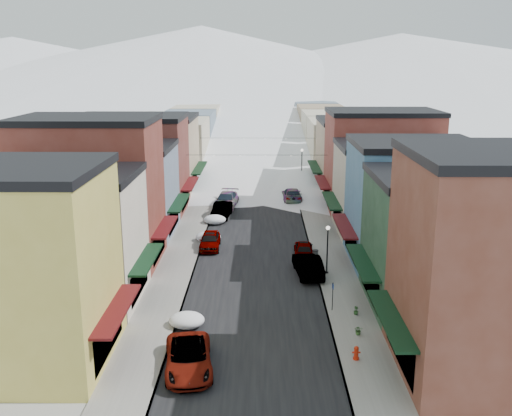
{
  "coord_description": "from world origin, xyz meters",
  "views": [
    {
      "loc": [
        0.52,
        -25.62,
        16.84
      ],
      "look_at": [
        0.0,
        29.35,
        2.59
      ],
      "focal_mm": 40.0,
      "sensor_mm": 36.0,
      "label": 1
    }
  ],
  "objects_px": {
    "streetlamp_near": "(328,243)",
    "trash_can": "(315,255)",
    "car_green_sedan": "(308,265)",
    "car_dark_hatch": "(222,210)",
    "fire_hydrant": "(356,353)",
    "car_white_suv": "(189,358)",
    "car_silver_sedan": "(210,240)"
  },
  "relations": [
    {
      "from": "car_white_suv",
      "to": "fire_hydrant",
      "type": "height_order",
      "value": "car_white_suv"
    },
    {
      "from": "car_silver_sedan",
      "to": "streetlamp_near",
      "type": "xyz_separation_m",
      "value": [
        10.03,
        -6.58,
        1.88
      ]
    },
    {
      "from": "car_green_sedan",
      "to": "streetlamp_near",
      "type": "height_order",
      "value": "streetlamp_near"
    },
    {
      "from": "car_dark_hatch",
      "to": "fire_hydrant",
      "type": "xyz_separation_m",
      "value": [
        9.85,
        -31.06,
        -0.31
      ]
    },
    {
      "from": "car_dark_hatch",
      "to": "car_green_sedan",
      "type": "xyz_separation_m",
      "value": [
        8.15,
        -17.37,
        0.03
      ]
    },
    {
      "from": "trash_can",
      "to": "streetlamp_near",
      "type": "distance_m",
      "value": 3.78
    },
    {
      "from": "car_white_suv",
      "to": "car_dark_hatch",
      "type": "bearing_deg",
      "value": 82.67
    },
    {
      "from": "car_silver_sedan",
      "to": "car_green_sedan",
      "type": "height_order",
      "value": "car_green_sedan"
    },
    {
      "from": "trash_can",
      "to": "car_white_suv",
      "type": "bearing_deg",
      "value": -115.92
    },
    {
      "from": "car_white_suv",
      "to": "trash_can",
      "type": "relative_size",
      "value": 6.27
    },
    {
      "from": "car_green_sedan",
      "to": "streetlamp_near",
      "type": "xyz_separation_m",
      "value": [
        1.54,
        0.1,
        1.79
      ]
    },
    {
      "from": "car_white_suv",
      "to": "car_dark_hatch",
      "type": "relative_size",
      "value": 1.09
    },
    {
      "from": "car_dark_hatch",
      "to": "trash_can",
      "type": "bearing_deg",
      "value": -51.9
    },
    {
      "from": "car_green_sedan",
      "to": "fire_hydrant",
      "type": "relative_size",
      "value": 6.36
    },
    {
      "from": "car_silver_sedan",
      "to": "streetlamp_near",
      "type": "distance_m",
      "value": 12.15
    },
    {
      "from": "car_silver_sedan",
      "to": "streetlamp_near",
      "type": "height_order",
      "value": "streetlamp_near"
    },
    {
      "from": "car_green_sedan",
      "to": "car_silver_sedan",
      "type": "bearing_deg",
      "value": -44.59
    },
    {
      "from": "car_dark_hatch",
      "to": "fire_hydrant",
      "type": "relative_size",
      "value": 6.16
    },
    {
      "from": "trash_can",
      "to": "car_silver_sedan",
      "type": "bearing_deg",
      "value": 159.72
    },
    {
      "from": "car_green_sedan",
      "to": "car_dark_hatch",
      "type": "bearing_deg",
      "value": -71.29
    },
    {
      "from": "car_dark_hatch",
      "to": "car_white_suv",
      "type": "bearing_deg",
      "value": -83.89
    },
    {
      "from": "streetlamp_near",
      "to": "car_white_suv",
      "type": "bearing_deg",
      "value": -122.24
    },
    {
      "from": "car_white_suv",
      "to": "fire_hydrant",
      "type": "distance_m",
      "value": 9.59
    },
    {
      "from": "car_white_suv",
      "to": "trash_can",
      "type": "height_order",
      "value": "car_white_suv"
    },
    {
      "from": "car_green_sedan",
      "to": "trash_can",
      "type": "xyz_separation_m",
      "value": [
        0.9,
        3.21,
        -0.26
      ]
    },
    {
      "from": "car_white_suv",
      "to": "trash_can",
      "type": "distance_m",
      "value": 19.95
    },
    {
      "from": "trash_can",
      "to": "car_dark_hatch",
      "type": "bearing_deg",
      "value": 122.57
    },
    {
      "from": "fire_hydrant",
      "to": "car_white_suv",
      "type": "bearing_deg",
      "value": -173.75
    },
    {
      "from": "car_silver_sedan",
      "to": "trash_can",
      "type": "height_order",
      "value": "car_silver_sedan"
    },
    {
      "from": "car_green_sedan",
      "to": "streetlamp_near",
      "type": "relative_size",
      "value": 1.31
    },
    {
      "from": "car_silver_sedan",
      "to": "fire_hydrant",
      "type": "xyz_separation_m",
      "value": [
        10.2,
        -20.37,
        -0.25
      ]
    },
    {
      "from": "streetlamp_near",
      "to": "trash_can",
      "type": "bearing_deg",
      "value": 101.61
    }
  ]
}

